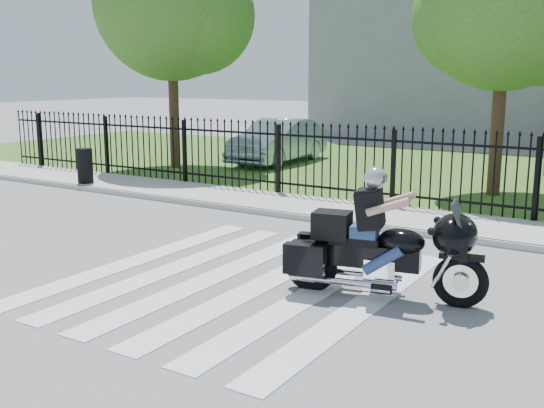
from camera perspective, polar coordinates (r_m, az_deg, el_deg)
The scene contains 12 objects.
ground at distance 9.42m, azimuth -3.08°, elevation -6.90°, with size 120.00×120.00×0.00m, color slate.
crosswalk at distance 9.42m, azimuth -3.08°, elevation -6.86°, with size 5.00×5.50×0.01m, color silver, non-canonical shape.
sidewalk at distance 13.65m, azimuth 9.13°, elevation -0.99°, with size 40.00×2.00×0.12m, color #ADAAA3.
curb at distance 12.76m, azimuth 7.35°, elevation -1.81°, with size 40.00×0.12×0.12m, color #ADAAA3.
grass_strip at distance 20.19m, azimuth 17.00°, elevation 2.51°, with size 40.00×12.00×0.02m, color #305B1F.
iron_fence at distance 14.41m, azimuth 10.80°, elevation 3.01°, with size 26.00×0.04×1.80m.
tree_left at distance 21.01m, azimuth -9.06°, elevation 17.32°, with size 4.80×4.80×7.58m.
tree_mid at distance 16.79m, azimuth 20.24°, elevation 16.57°, with size 4.20×4.20×6.78m.
building_tall at distance 34.42m, azimuth 19.09°, elevation 15.87°, with size 15.00×10.00×12.00m, color gray.
motorcycle_rider at distance 8.66m, azimuth 9.43°, elevation -3.53°, with size 2.73×1.26×1.83m.
parked_car at distance 21.90m, azimuth 0.56°, elevation 5.66°, with size 1.58×4.53×1.49m, color #96A6BD.
litter_bin at distance 17.87m, azimuth -16.42°, elevation 3.32°, with size 0.42×0.42×0.93m, color black.
Camera 1 is at (5.19, -7.29, 2.96)m, focal length 42.00 mm.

